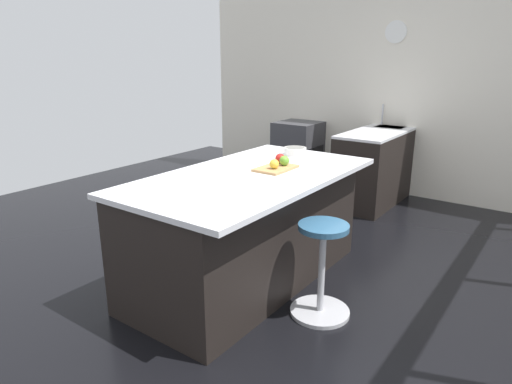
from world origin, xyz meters
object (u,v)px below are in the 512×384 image
Objects in this scene: apple_red at (280,158)px; fruit_bowl at (295,151)px; apple_yellow at (274,164)px; kitchen_island at (246,227)px; apple_green at (284,161)px; oven_range at (298,152)px; stool_by_window at (321,273)px; cutting_board at (276,168)px.

apple_red is 0.40× the size of fruit_bowl.
kitchen_island is at bearing -38.11° from apple_yellow.
kitchen_island is 0.65m from apple_red.
apple_green reaches higher than fruit_bowl.
apple_green reaches higher than apple_yellow.
oven_range reaches higher than stool_by_window.
fruit_bowl is at bearing -164.11° from cutting_board.
apple_red reaches higher than fruit_bowl.
kitchen_island is 25.96× the size of apple_red.
stool_by_window is 1.00m from apple_green.
apple_yellow is at bearing 19.49° from apple_red.
apple_red is at bearing -160.51° from apple_yellow.
stool_by_window is 0.95m from apple_yellow.
cutting_board is (-0.35, -0.64, 0.61)m from stool_by_window.
apple_red is at bearing -125.45° from stool_by_window.
apple_red reaches higher than cutting_board.
cutting_board is 4.33× the size of apple_red.
fruit_bowl reaches higher than stool_by_window.
apple_green is at bearing -125.56° from stool_by_window.
kitchen_island is 0.96m from fruit_bowl.
oven_range is 2.95m from apple_red.
apple_red is (2.57, 1.34, 0.55)m from oven_range.
stool_by_window is at bearing 61.19° from cutting_board.
apple_red is (-0.49, -0.68, 0.67)m from stool_by_window.
apple_green is (-0.08, 0.03, 0.05)m from cutting_board.
stool_by_window is at bearing 81.74° from kitchen_island.
oven_range is 3.03m from apple_green.
apple_yellow is (-0.30, -0.62, 0.66)m from stool_by_window.
cutting_board is 4.32× the size of apple_green.
stool_by_window is 3.36× the size of fruit_bowl.
apple_green is 0.53m from fruit_bowl.
apple_green is at bearing 161.52° from cutting_board.
oven_range is 10.79× the size of apple_green.
apple_red reaches higher than stool_by_window.
oven_range is 3.14m from apple_yellow.
kitchen_island is 0.55m from cutting_board.
stool_by_window is 1.07m from apple_red.
apple_red reaches higher than oven_range.
fruit_bowl reaches higher than oven_range.
kitchen_island is 27.60× the size of apple_yellow.
cutting_board is 0.60m from fruit_bowl.
apple_green reaches higher than oven_range.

